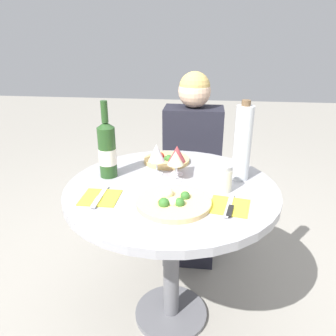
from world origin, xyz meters
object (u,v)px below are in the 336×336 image
at_px(chair_behind_diner, 192,181).
at_px(tall_carafe, 243,143).
at_px(seated_diner, 192,175).
at_px(pizza_large, 173,202).
at_px(wine_bottle, 107,150).
at_px(dining_table, 171,210).

xyz_separation_m(chair_behind_diner, tall_carafe, (0.24, -0.66, 0.50)).
bearing_deg(seated_diner, tall_carafe, 115.04).
relative_size(pizza_large, wine_bottle, 0.83).
height_order(seated_diner, wine_bottle, seated_diner).
distance_m(dining_table, chair_behind_diner, 0.81).
xyz_separation_m(dining_table, tall_carafe, (0.30, 0.12, 0.29)).
relative_size(dining_table, wine_bottle, 2.65).
height_order(chair_behind_diner, wine_bottle, wine_bottle).
bearing_deg(tall_carafe, seated_diner, 115.04).
height_order(dining_table, chair_behind_diner, chair_behind_diner).
distance_m(dining_table, tall_carafe, 0.44).
bearing_deg(tall_carafe, dining_table, -158.98).
relative_size(dining_table, seated_diner, 0.80).
bearing_deg(pizza_large, seated_diner, 87.45).
bearing_deg(wine_bottle, pizza_large, -36.59).
bearing_deg(seated_diner, dining_table, 84.44).
relative_size(pizza_large, tall_carafe, 0.82).
bearing_deg(wine_bottle, dining_table, -13.46).
relative_size(chair_behind_diner, pizza_large, 2.99).
height_order(seated_diner, tall_carafe, seated_diner).
relative_size(chair_behind_diner, seated_diner, 0.76).
distance_m(seated_diner, tall_carafe, 0.70).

